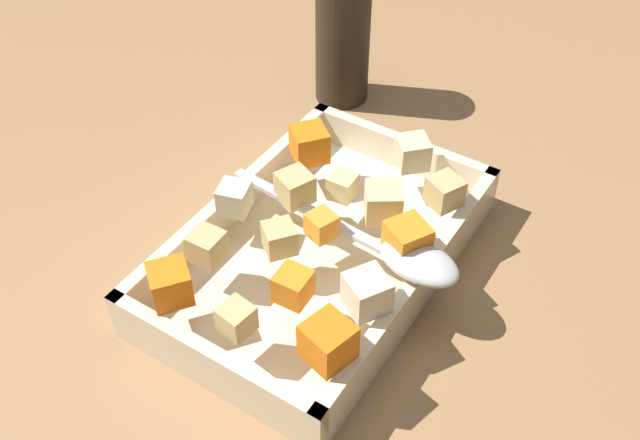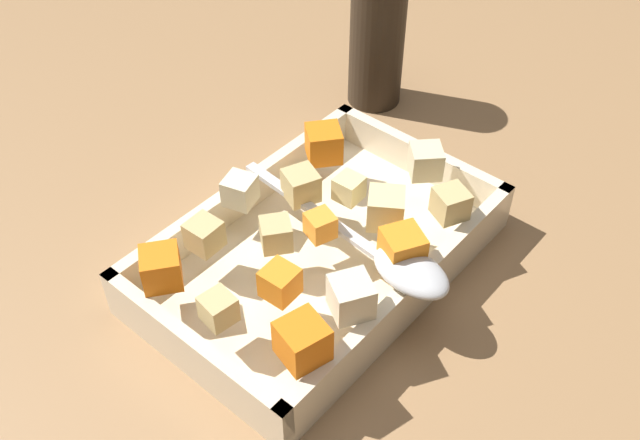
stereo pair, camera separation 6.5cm
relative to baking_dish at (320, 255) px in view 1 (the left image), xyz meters
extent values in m
plane|color=#936D47|center=(-0.01, -0.02, -0.02)|extent=(4.00, 4.00, 0.00)
cube|color=beige|center=(0.00, 0.00, -0.01)|extent=(0.33, 0.21, 0.01)
cube|color=beige|center=(0.00, -0.10, 0.02)|extent=(0.33, 0.01, 0.04)
cube|color=beige|center=(0.00, 0.10, 0.02)|extent=(0.33, 0.01, 0.04)
cube|color=beige|center=(-0.16, 0.00, 0.02)|extent=(0.01, 0.21, 0.04)
cube|color=beige|center=(0.16, 0.00, 0.02)|extent=(0.01, 0.21, 0.04)
cube|color=orange|center=(-0.08, -0.03, 0.05)|extent=(0.03, 0.03, 0.03)
cube|color=orange|center=(0.08, 0.06, 0.05)|extent=(0.05, 0.05, 0.03)
cube|color=orange|center=(0.01, -0.08, 0.05)|extent=(0.04, 0.04, 0.03)
cube|color=orange|center=(-0.13, 0.06, 0.05)|extent=(0.04, 0.04, 0.03)
cube|color=orange|center=(0.00, -0.01, 0.05)|extent=(0.03, 0.03, 0.02)
cube|color=orange|center=(-0.11, -0.08, 0.05)|extent=(0.04, 0.04, 0.03)
cube|color=tan|center=(0.02, 0.04, 0.05)|extent=(0.04, 0.04, 0.03)
cube|color=#E0CC89|center=(0.04, -0.04, 0.05)|extent=(0.04, 0.04, 0.03)
cube|color=beige|center=(0.12, -0.03, 0.05)|extent=(0.04, 0.04, 0.03)
cube|color=beige|center=(-0.02, 0.08, 0.05)|extent=(0.03, 0.03, 0.03)
cube|color=tan|center=(-0.04, 0.02, 0.05)|extent=(0.04, 0.04, 0.03)
cube|color=tan|center=(0.09, -0.08, 0.05)|extent=(0.04, 0.04, 0.03)
cube|color=tan|center=(-0.08, 0.06, 0.05)|extent=(0.03, 0.03, 0.03)
cube|color=tan|center=(-0.13, -0.01, 0.05)|extent=(0.03, 0.03, 0.02)
cube|color=#E0CC89|center=(0.05, 0.01, 0.05)|extent=(0.02, 0.02, 0.02)
cube|color=beige|center=(-0.05, -0.08, 0.05)|extent=(0.04, 0.04, 0.03)
ellipsoid|color=silver|center=(0.00, -0.10, 0.05)|extent=(0.05, 0.08, 0.02)
cube|color=silver|center=(0.01, 0.02, 0.04)|extent=(0.02, 0.17, 0.01)
cylinder|color=#2D2319|center=(0.25, 0.13, 0.07)|extent=(0.06, 0.06, 0.17)
camera|label=1|loc=(-0.39, -0.25, 0.49)|focal=41.19mm
camera|label=2|loc=(-0.35, -0.30, 0.49)|focal=41.19mm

